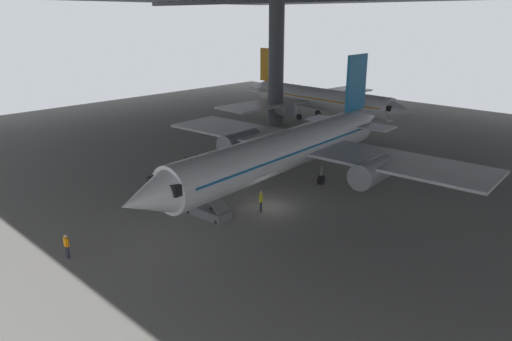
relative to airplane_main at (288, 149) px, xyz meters
name	(u,v)px	position (x,y,z in m)	size (l,w,h in m)	color
ground_plane	(264,205)	(1.90, -5.20, -3.37)	(110.00, 110.00, 0.00)	gray
airplane_main	(288,149)	(0.00, 0.00, 0.00)	(33.77, 34.95, 11.01)	white
boarding_stairs	(208,207)	(0.08, -9.72, -2.64)	(4.19, 1.74, 4.56)	slate
crew_worker_near_nose	(67,245)	(-1.27, -20.31, -2.42)	(0.55, 0.23, 1.66)	#232838
crew_worker_by_stairs	(261,200)	(2.53, -6.28, -2.41)	(0.45, 0.39, 1.68)	#232838
airplane_distant	(318,99)	(-15.19, 25.05, -0.20)	(30.95, 29.88, 9.93)	white
baggage_tug	(302,148)	(-5.66, 9.32, -2.84)	(1.74, 2.43, 0.90)	yellow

